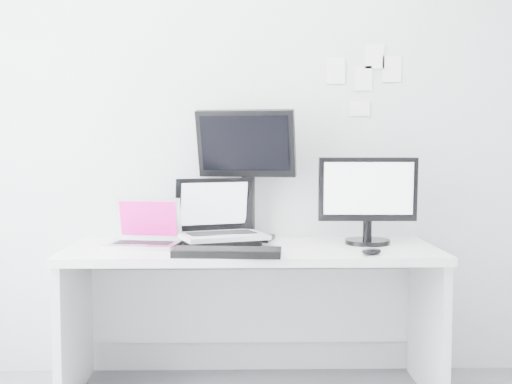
% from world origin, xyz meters
% --- Properties ---
extents(back_wall, '(3.60, 0.00, 3.60)m').
position_xyz_m(back_wall, '(0.00, 1.60, 1.35)').
color(back_wall, silver).
rests_on(back_wall, ground).
extents(desk, '(1.80, 0.70, 0.73)m').
position_xyz_m(desk, '(0.00, 1.25, 0.36)').
color(desk, white).
rests_on(desk, ground).
extents(macbook, '(0.37, 0.30, 0.25)m').
position_xyz_m(macbook, '(-0.53, 1.24, 0.85)').
color(macbook, '#ADADB2').
rests_on(macbook, desk).
extents(speaker, '(0.10, 0.10, 0.17)m').
position_xyz_m(speaker, '(-0.33, 1.54, 0.82)').
color(speaker, black).
rests_on(speaker, desk).
extents(dell_laptop, '(0.49, 0.44, 0.34)m').
position_xyz_m(dell_laptop, '(-0.15, 1.32, 0.90)').
color(dell_laptop, '#B6B8BE').
rests_on(dell_laptop, desk).
extents(rear_monitor, '(0.54, 0.30, 0.70)m').
position_xyz_m(rear_monitor, '(-0.02, 1.50, 1.08)').
color(rear_monitor, black).
rests_on(rear_monitor, desk).
extents(samsung_monitor, '(0.50, 0.24, 0.45)m').
position_xyz_m(samsung_monitor, '(0.58, 1.34, 0.96)').
color(samsung_monitor, black).
rests_on(samsung_monitor, desk).
extents(keyboard, '(0.50, 0.21, 0.03)m').
position_xyz_m(keyboard, '(-0.11, 0.99, 0.75)').
color(keyboard, black).
rests_on(keyboard, desk).
extents(mouse, '(0.11, 0.10, 0.03)m').
position_xyz_m(mouse, '(0.54, 1.00, 0.75)').
color(mouse, black).
rests_on(mouse, desk).
extents(wall_note_0, '(0.10, 0.00, 0.14)m').
position_xyz_m(wall_note_0, '(0.45, 1.59, 1.62)').
color(wall_note_0, white).
rests_on(wall_note_0, back_wall).
extents(wall_note_1, '(0.09, 0.00, 0.13)m').
position_xyz_m(wall_note_1, '(0.60, 1.59, 1.58)').
color(wall_note_1, white).
rests_on(wall_note_1, back_wall).
extents(wall_note_2, '(0.10, 0.00, 0.14)m').
position_xyz_m(wall_note_2, '(0.75, 1.59, 1.63)').
color(wall_note_2, white).
rests_on(wall_note_2, back_wall).
extents(wall_note_3, '(0.11, 0.00, 0.08)m').
position_xyz_m(wall_note_3, '(0.58, 1.59, 1.42)').
color(wall_note_3, white).
rests_on(wall_note_3, back_wall).
extents(wall_note_4, '(0.11, 0.00, 0.13)m').
position_xyz_m(wall_note_4, '(0.66, 1.59, 1.70)').
color(wall_note_4, white).
rests_on(wall_note_4, back_wall).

